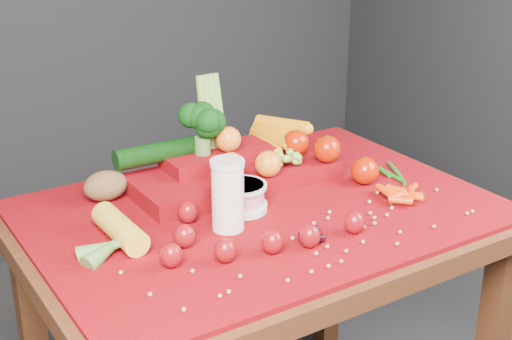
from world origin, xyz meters
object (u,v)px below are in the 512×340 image
milk_glass (228,192)px  yogurt_bowl (242,196)px  table (260,248)px  produce_mound (240,161)px

milk_glass → yogurt_bowl: bearing=41.2°
table → milk_glass: milk_glass is taller
table → produce_mound: size_ratio=1.86×
yogurt_bowl → produce_mound: bearing=60.2°
table → produce_mound: 0.23m
milk_glass → table: bearing=24.2°
produce_mound → table: bearing=-104.0°
yogurt_bowl → produce_mound: 0.17m
milk_glass → yogurt_bowl: milk_glass is taller
table → produce_mound: bearing=76.0°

